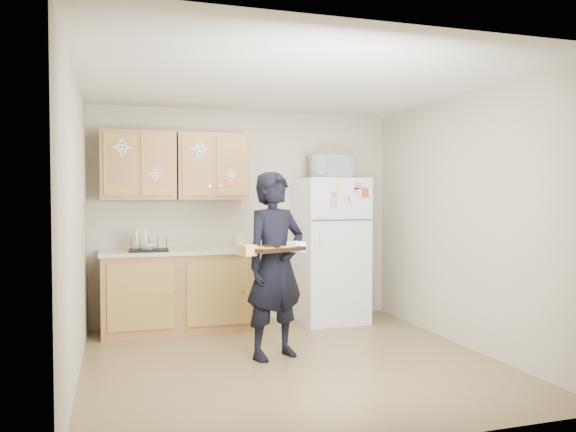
# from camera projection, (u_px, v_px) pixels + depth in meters

# --- Properties ---
(floor) EXTENTS (3.60, 3.60, 0.00)m
(floor) POSITION_uv_depth(u_px,v_px,m) (291.00, 361.00, 5.05)
(floor) COLOR brown
(floor) RESTS_ON ground
(ceiling) EXTENTS (3.60, 3.60, 0.00)m
(ceiling) POSITION_uv_depth(u_px,v_px,m) (291.00, 82.00, 4.96)
(ceiling) COLOR silver
(ceiling) RESTS_ON wall_back
(wall_back) EXTENTS (3.60, 0.04, 2.50)m
(wall_back) POSITION_uv_depth(u_px,v_px,m) (246.00, 216.00, 6.72)
(wall_back) COLOR #B1A88F
(wall_back) RESTS_ON floor
(wall_front) EXTENTS (3.60, 0.04, 2.50)m
(wall_front) POSITION_uv_depth(u_px,v_px,m) (383.00, 237.00, 3.29)
(wall_front) COLOR #B1A88F
(wall_front) RESTS_ON floor
(wall_left) EXTENTS (0.04, 3.60, 2.50)m
(wall_left) POSITION_uv_depth(u_px,v_px,m) (76.00, 226.00, 4.47)
(wall_left) COLOR #B1A88F
(wall_left) RESTS_ON floor
(wall_right) EXTENTS (0.04, 3.60, 2.50)m
(wall_right) POSITION_uv_depth(u_px,v_px,m) (464.00, 220.00, 5.54)
(wall_right) COLOR #B1A88F
(wall_right) RESTS_ON floor
(refrigerator) EXTENTS (0.75, 0.70, 1.70)m
(refrigerator) POSITION_uv_depth(u_px,v_px,m) (331.00, 250.00, 6.67)
(refrigerator) COLOR silver
(refrigerator) RESTS_ON floor
(base_cabinet) EXTENTS (1.60, 0.60, 0.86)m
(base_cabinet) POSITION_uv_depth(u_px,v_px,m) (177.00, 292.00, 6.20)
(base_cabinet) COLOR brown
(base_cabinet) RESTS_ON floor
(countertop) EXTENTS (1.64, 0.64, 0.04)m
(countertop) POSITION_uv_depth(u_px,v_px,m) (177.00, 251.00, 6.18)
(countertop) COLOR beige
(countertop) RESTS_ON base_cabinet
(upper_cab_left) EXTENTS (0.80, 0.33, 0.75)m
(upper_cab_left) POSITION_uv_depth(u_px,v_px,m) (138.00, 166.00, 6.16)
(upper_cab_left) COLOR brown
(upper_cab_left) RESTS_ON wall_back
(upper_cab_right) EXTENTS (0.80, 0.33, 0.75)m
(upper_cab_right) POSITION_uv_depth(u_px,v_px,m) (212.00, 167.00, 6.40)
(upper_cab_right) COLOR brown
(upper_cab_right) RESTS_ON wall_back
(cereal_box) EXTENTS (0.20, 0.07, 0.32)m
(cereal_box) POSITION_uv_depth(u_px,v_px,m) (362.00, 301.00, 7.07)
(cereal_box) COLOR #EFC154
(cereal_box) RESTS_ON floor
(person) EXTENTS (0.73, 0.60, 1.71)m
(person) POSITION_uv_depth(u_px,v_px,m) (275.00, 265.00, 5.15)
(person) COLOR black
(person) RESTS_ON floor
(baking_tray) EXTENTS (0.56, 0.49, 0.04)m
(baking_tray) POSITION_uv_depth(u_px,v_px,m) (272.00, 250.00, 4.84)
(baking_tray) COLOR black
(baking_tray) RESTS_ON person
(pizza_front_left) EXTENTS (0.16, 0.16, 0.02)m
(pizza_front_left) POSITION_uv_depth(u_px,v_px,m) (267.00, 249.00, 4.71)
(pizza_front_left) COLOR yellow
(pizza_front_left) RESTS_ON baking_tray
(pizza_front_right) EXTENTS (0.16, 0.16, 0.02)m
(pizza_front_right) POSITION_uv_depth(u_px,v_px,m) (288.00, 247.00, 4.85)
(pizza_front_right) COLOR yellow
(pizza_front_right) RESTS_ON baking_tray
(pizza_back_left) EXTENTS (0.16, 0.16, 0.02)m
(pizza_back_left) POSITION_uv_depth(u_px,v_px,m) (257.00, 248.00, 4.83)
(pizza_back_left) COLOR yellow
(pizza_back_left) RESTS_ON baking_tray
(microwave) EXTENTS (0.52, 0.38, 0.27)m
(microwave) POSITION_uv_depth(u_px,v_px,m) (330.00, 167.00, 6.57)
(microwave) COLOR silver
(microwave) RESTS_ON refrigerator
(foil_pan) EXTENTS (0.32, 0.24, 0.06)m
(foil_pan) POSITION_uv_depth(u_px,v_px,m) (333.00, 153.00, 6.61)
(foil_pan) COLOR silver
(foil_pan) RESTS_ON microwave
(dish_rack) EXTENTS (0.43, 0.33, 0.16)m
(dish_rack) POSITION_uv_depth(u_px,v_px,m) (149.00, 244.00, 6.00)
(dish_rack) COLOR black
(dish_rack) RESTS_ON countertop
(bowl) EXTENTS (0.24, 0.24, 0.05)m
(bowl) POSITION_uv_depth(u_px,v_px,m) (148.00, 247.00, 5.99)
(bowl) COLOR silver
(bowl) RESTS_ON dish_rack
(soap_bottle) EXTENTS (0.10, 0.10, 0.18)m
(soap_bottle) POSITION_uv_depth(u_px,v_px,m) (238.00, 241.00, 6.26)
(soap_bottle) COLOR silver
(soap_bottle) RESTS_ON countertop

